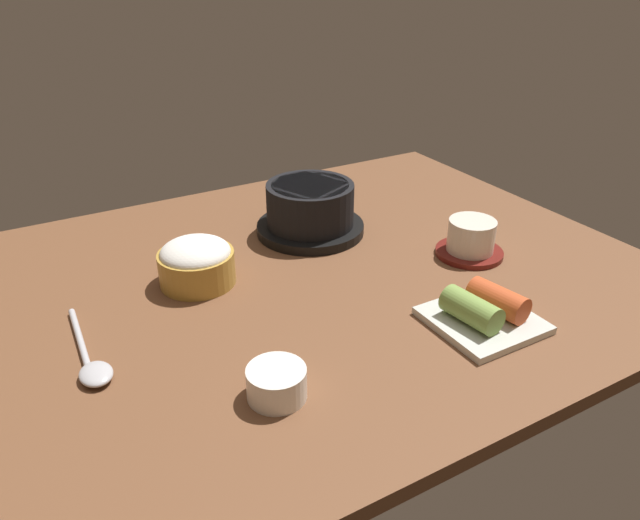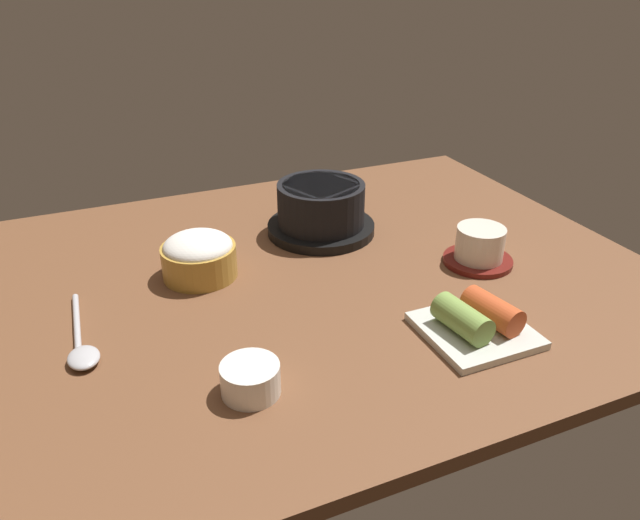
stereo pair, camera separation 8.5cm
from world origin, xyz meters
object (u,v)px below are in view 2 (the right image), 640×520
(rice_bowl, at_px, (199,255))
(side_bowl_near, at_px, (250,378))
(stone_pot, at_px, (321,209))
(kimchi_plate, at_px, (476,322))
(spoon, at_px, (81,347))
(tea_cup_with_saucer, at_px, (479,247))

(rice_bowl, bearing_deg, side_bowl_near, -92.17)
(stone_pot, height_order, kimchi_plate, stone_pot)
(side_bowl_near, relative_size, spoon, 0.37)
(rice_bowl, height_order, spoon, rice_bowl)
(rice_bowl, relative_size, side_bowl_near, 1.66)
(rice_bowl, height_order, tea_cup_with_saucer, rice_bowl)
(stone_pot, relative_size, kimchi_plate, 1.41)
(rice_bowl, distance_m, side_bowl_near, 0.27)
(tea_cup_with_saucer, bearing_deg, side_bowl_near, -159.95)
(tea_cup_with_saucer, bearing_deg, spoon, 179.83)
(rice_bowl, height_order, kimchi_plate, rice_bowl)
(rice_bowl, bearing_deg, tea_cup_with_saucer, -17.94)
(tea_cup_with_saucer, xyz_separation_m, spoon, (-0.56, 0.00, -0.02))
(spoon, bearing_deg, tea_cup_with_saucer, -0.17)
(side_bowl_near, xyz_separation_m, spoon, (-0.16, 0.15, -0.01))
(stone_pot, bearing_deg, side_bowl_near, -123.98)
(side_bowl_near, bearing_deg, tea_cup_with_saucer, 20.05)
(tea_cup_with_saucer, bearing_deg, stone_pot, 131.89)
(rice_bowl, bearing_deg, kimchi_plate, -45.35)
(stone_pot, xyz_separation_m, kimchi_plate, (0.06, -0.34, -0.02))
(spoon, bearing_deg, stone_pot, 26.11)
(kimchi_plate, xyz_separation_m, spoon, (-0.45, 0.15, -0.01))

